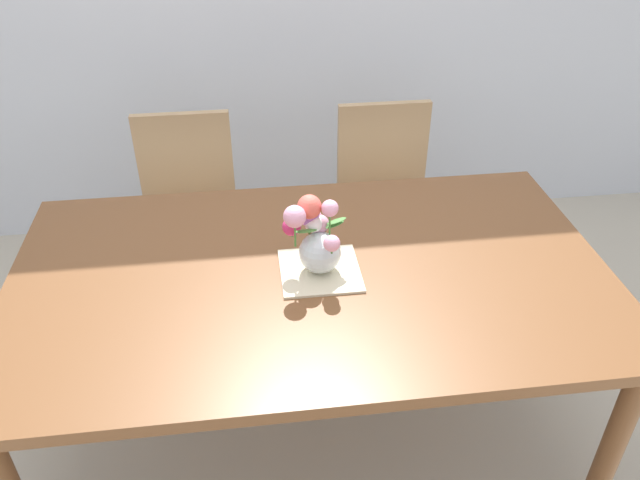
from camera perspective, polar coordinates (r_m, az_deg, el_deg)
ground_plane at (r=2.51m, az=-0.69°, el=-16.85°), size 12.00×12.00×0.00m
dining_table at (r=2.02m, az=-0.82°, el=-4.54°), size 1.89×1.10×0.76m
chair_left at (r=2.86m, az=-11.90°, el=3.37°), size 0.42×0.42×0.90m
chair_right at (r=2.91m, az=6.00°, el=4.57°), size 0.42×0.42×0.90m
placemat at (r=1.97m, az=0.00°, el=-2.79°), size 0.25×0.25×0.01m
flower_vase at (r=1.90m, az=-0.40°, el=0.30°), size 0.20×0.19×0.25m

